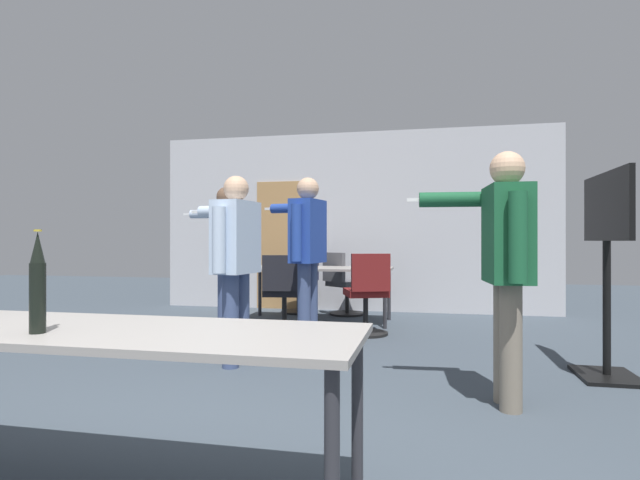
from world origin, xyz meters
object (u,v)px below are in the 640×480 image
object	(u,v)px
person_right_polo	(225,247)
beer_bottle	(38,284)
person_left_plaid	(307,243)
office_chair_far_left	(303,285)
tv_screen	(607,252)
office_chair_side_rolled	(343,286)
office_chair_mid_tucked	(367,297)
office_chair_far_right	(283,295)
person_near_casual	(235,252)
person_far_watching	(505,254)

from	to	relation	value
person_right_polo	beer_bottle	xyz separation A→B (m)	(0.72, -3.56, -0.10)
person_left_plaid	office_chair_far_left	distance (m)	2.32
tv_screen	office_chair_side_rolled	size ratio (longest dim) A/B	1.78
office_chair_mid_tucked	office_chair_far_right	xyz separation A→B (m)	(-1.03, 0.08, -0.02)
person_near_casual	office_chair_far_right	xyz separation A→B (m)	(-0.04, 1.66, -0.56)
office_chair_far_left	beer_bottle	size ratio (longest dim) A/B	2.26
tv_screen	person_far_watching	world-z (taller)	person_far_watching
tv_screen	office_chair_side_rolled	bearing A→B (deg)	-137.84
person_right_polo	office_chair_far_left	xyz separation A→B (m)	(0.37, 2.13, -0.61)
office_chair_side_rolled	tv_screen	bearing A→B (deg)	-8.52
office_chair_far_left	beer_bottle	xyz separation A→B (m)	(0.35, -5.68, 0.51)
office_chair_far_left	person_left_plaid	bearing A→B (deg)	-171.77
tv_screen	person_far_watching	size ratio (longest dim) A/B	0.97
office_chair_mid_tucked	beer_bottle	xyz separation A→B (m)	(-0.80, -4.06, 0.47)
office_chair_far_left	office_chair_mid_tucked	bearing A→B (deg)	-151.04
office_chair_mid_tucked	person_near_casual	bearing A→B (deg)	-141.26
tv_screen	person_right_polo	world-z (taller)	person_right_polo
office_chair_far_left	office_chair_side_rolled	bearing A→B (deg)	-106.20
beer_bottle	person_near_casual	bearing A→B (deg)	94.18
person_far_watching	person_right_polo	bearing A→B (deg)	53.33
person_near_casual	tv_screen	bearing A→B (deg)	-78.80
person_left_plaid	person_near_casual	bearing A→B (deg)	170.07
office_chair_mid_tucked	office_chair_far_right	size ratio (longest dim) A/B	1.03
office_chair_far_right	tv_screen	bearing A→B (deg)	-32.41
office_chair_far_left	office_chair_far_right	size ratio (longest dim) A/B	0.98
person_left_plaid	office_chair_mid_tucked	distance (m)	1.00
tv_screen	person_far_watching	bearing A→B (deg)	-45.36
person_right_polo	office_chair_side_rolled	distance (m)	2.33
person_left_plaid	beer_bottle	size ratio (longest dim) A/B	4.41
person_far_watching	person_right_polo	size ratio (longest dim) A/B	0.99
person_far_watching	person_left_plaid	distance (m)	2.47
person_far_watching	office_chair_far_right	world-z (taller)	person_far_watching
office_chair_mid_tucked	office_chair_side_rolled	xyz separation A→B (m)	(-0.53, 1.51, -0.02)
office_chair_far_right	beer_bottle	size ratio (longest dim) A/B	2.30
office_chair_far_right	beer_bottle	distance (m)	4.18
person_near_casual	office_chair_side_rolled	size ratio (longest dim) A/B	1.80
person_near_casual	person_far_watching	bearing A→B (deg)	-100.06
person_far_watching	office_chair_mid_tucked	xyz separation A→B (m)	(-1.18, 2.25, -0.56)
person_left_plaid	tv_screen	bearing A→B (deg)	-96.72
person_far_watching	beer_bottle	bearing A→B (deg)	128.65
tv_screen	office_chair_mid_tucked	size ratio (longest dim) A/B	1.72
person_far_watching	office_chair_far_left	distance (m)	4.56
person_right_polo	office_chair_side_rolled	xyz separation A→B (m)	(1.00, 2.02, -0.60)
office_chair_far_left	office_chair_mid_tucked	distance (m)	1.99
person_right_polo	office_chair_far_right	distance (m)	0.97
tv_screen	office_chair_side_rolled	distance (m)	3.92
person_left_plaid	office_chair_mid_tucked	size ratio (longest dim) A/B	1.86
office_chair_mid_tucked	person_left_plaid	bearing A→B (deg)	-157.42
person_left_plaid	office_chair_far_right	bearing A→B (deg)	46.32
person_far_watching	office_chair_mid_tucked	size ratio (longest dim) A/B	1.77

